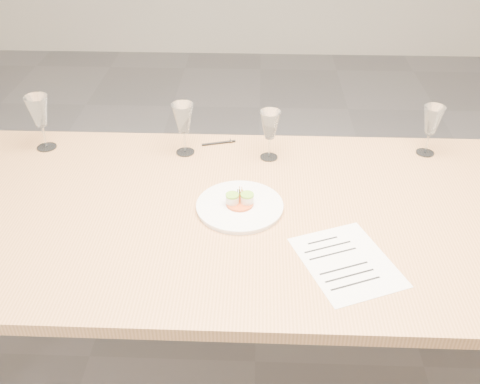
{
  "coord_description": "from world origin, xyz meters",
  "views": [
    {
      "loc": [
        -0.01,
        -1.37,
        1.76
      ],
      "look_at": [
        -0.06,
        0.03,
        0.8
      ],
      "focal_mm": 40.0,
      "sensor_mm": 36.0,
      "label": 1
    }
  ],
  "objects_px": {
    "dinner_plate": "(240,205)",
    "ballpoint_pen": "(219,143)",
    "wine_glass_2": "(270,126)",
    "wine_glass_0": "(39,112)",
    "wine_glass_3": "(432,121)",
    "dining_table": "(259,227)",
    "wine_glass_1": "(183,119)",
    "recipe_sheet": "(347,262)"
  },
  "relations": [
    {
      "from": "dinner_plate",
      "to": "wine_glass_0",
      "type": "xyz_separation_m",
      "value": [
        -0.75,
        0.36,
        0.14
      ]
    },
    {
      "from": "dinner_plate",
      "to": "ballpoint_pen",
      "type": "bearing_deg",
      "value": 103.09
    },
    {
      "from": "wine_glass_2",
      "to": "wine_glass_3",
      "type": "bearing_deg",
      "value": 5.35
    },
    {
      "from": "dining_table",
      "to": "wine_glass_2",
      "type": "bearing_deg",
      "value": 84.14
    },
    {
      "from": "dining_table",
      "to": "dinner_plate",
      "type": "relative_size",
      "value": 8.62
    },
    {
      "from": "recipe_sheet",
      "to": "ballpoint_pen",
      "type": "height_order",
      "value": "ballpoint_pen"
    },
    {
      "from": "recipe_sheet",
      "to": "ballpoint_pen",
      "type": "relative_size",
      "value": 2.81
    },
    {
      "from": "recipe_sheet",
      "to": "wine_glass_3",
      "type": "relative_size",
      "value": 1.92
    },
    {
      "from": "dining_table",
      "to": "dinner_plate",
      "type": "height_order",
      "value": "dinner_plate"
    },
    {
      "from": "recipe_sheet",
      "to": "wine_glass_2",
      "type": "xyz_separation_m",
      "value": [
        -0.21,
        0.57,
        0.13
      ]
    },
    {
      "from": "wine_glass_2",
      "to": "dinner_plate",
      "type": "bearing_deg",
      "value": -106.39
    },
    {
      "from": "dining_table",
      "to": "wine_glass_2",
      "type": "xyz_separation_m",
      "value": [
        0.03,
        0.33,
        0.2
      ]
    },
    {
      "from": "dining_table",
      "to": "recipe_sheet",
      "type": "height_order",
      "value": "recipe_sheet"
    },
    {
      "from": "wine_glass_2",
      "to": "dining_table",
      "type": "bearing_deg",
      "value": -95.86
    },
    {
      "from": "ballpoint_pen",
      "to": "wine_glass_2",
      "type": "bearing_deg",
      "value": -42.39
    },
    {
      "from": "wine_glass_0",
      "to": "wine_glass_2",
      "type": "xyz_separation_m",
      "value": [
        0.85,
        -0.04,
        -0.02
      ]
    },
    {
      "from": "recipe_sheet",
      "to": "wine_glass_2",
      "type": "distance_m",
      "value": 0.62
    },
    {
      "from": "wine_glass_1",
      "to": "ballpoint_pen",
      "type": "bearing_deg",
      "value": 30.41
    },
    {
      "from": "wine_glass_0",
      "to": "wine_glass_2",
      "type": "distance_m",
      "value": 0.85
    },
    {
      "from": "dining_table",
      "to": "wine_glass_2",
      "type": "height_order",
      "value": "wine_glass_2"
    },
    {
      "from": "wine_glass_2",
      "to": "wine_glass_3",
      "type": "xyz_separation_m",
      "value": [
        0.58,
        0.05,
        0.0
      ]
    },
    {
      "from": "dining_table",
      "to": "wine_glass_0",
      "type": "bearing_deg",
      "value": 155.47
    },
    {
      "from": "dinner_plate",
      "to": "wine_glass_1",
      "type": "distance_m",
      "value": 0.43
    },
    {
      "from": "dinner_plate",
      "to": "wine_glass_0",
      "type": "relative_size",
      "value": 1.32
    },
    {
      "from": "recipe_sheet",
      "to": "ballpoint_pen",
      "type": "xyz_separation_m",
      "value": [
        -0.41,
        0.66,
        0.0
      ]
    },
    {
      "from": "dinner_plate",
      "to": "wine_glass_0",
      "type": "bearing_deg",
      "value": 154.1
    },
    {
      "from": "dinner_plate",
      "to": "recipe_sheet",
      "type": "height_order",
      "value": "dinner_plate"
    },
    {
      "from": "recipe_sheet",
      "to": "wine_glass_3",
      "type": "bearing_deg",
      "value": 37.16
    },
    {
      "from": "dinner_plate",
      "to": "wine_glass_1",
      "type": "relative_size",
      "value": 1.41
    },
    {
      "from": "wine_glass_3",
      "to": "dining_table",
      "type": "bearing_deg",
      "value": -148.23
    },
    {
      "from": "ballpoint_pen",
      "to": "wine_glass_0",
      "type": "xyz_separation_m",
      "value": [
        -0.65,
        -0.05,
        0.14
      ]
    },
    {
      "from": "ballpoint_pen",
      "to": "wine_glass_3",
      "type": "xyz_separation_m",
      "value": [
        0.78,
        -0.04,
        0.13
      ]
    },
    {
      "from": "wine_glass_0",
      "to": "wine_glass_3",
      "type": "bearing_deg",
      "value": 0.5
    },
    {
      "from": "dinner_plate",
      "to": "wine_glass_2",
      "type": "distance_m",
      "value": 0.36
    },
    {
      "from": "wine_glass_1",
      "to": "wine_glass_3",
      "type": "height_order",
      "value": "wine_glass_1"
    },
    {
      "from": "dining_table",
      "to": "wine_glass_0",
      "type": "relative_size",
      "value": 11.41
    },
    {
      "from": "wine_glass_1",
      "to": "wine_glass_2",
      "type": "bearing_deg",
      "value": -4.53
    },
    {
      "from": "ballpoint_pen",
      "to": "wine_glass_2",
      "type": "height_order",
      "value": "wine_glass_2"
    },
    {
      "from": "wine_glass_0",
      "to": "wine_glass_1",
      "type": "height_order",
      "value": "wine_glass_0"
    },
    {
      "from": "dinner_plate",
      "to": "wine_glass_3",
      "type": "relative_size",
      "value": 1.47
    },
    {
      "from": "wine_glass_1",
      "to": "recipe_sheet",
      "type": "bearing_deg",
      "value": -48.21
    },
    {
      "from": "dinner_plate",
      "to": "wine_glass_3",
      "type": "xyz_separation_m",
      "value": [
        0.68,
        0.38,
        0.12
      ]
    }
  ]
}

